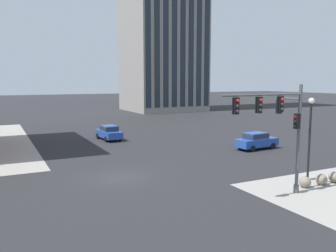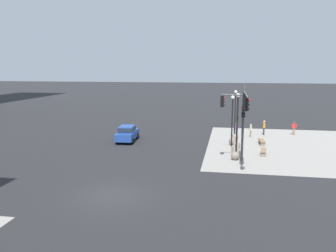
{
  "view_description": "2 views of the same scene",
  "coord_description": "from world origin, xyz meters",
  "px_view_note": "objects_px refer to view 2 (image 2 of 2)",
  "views": [
    {
      "loc": [
        -7.7,
        -23.22,
        6.78
      ],
      "look_at": [
        4.74,
        1.57,
        3.21
      ],
      "focal_mm": 37.59,
      "sensor_mm": 36.0,
      "label": 1
    },
    {
      "loc": [
        -19.72,
        -7.08,
        7.9
      ],
      "look_at": [
        6.93,
        -2.33,
        3.3
      ],
      "focal_mm": 37.18,
      "sensor_mm": 36.0,
      "label": 2
    }
  ],
  "objects_px": {
    "bench_near_signal": "(263,151)",
    "car_main_southbound_far": "(127,133)",
    "pedestrian_near_bench": "(294,127)",
    "street_lamp_corner_far": "(235,107)",
    "bench_mid_block": "(262,142)",
    "bollard_sphere_curb_b": "(236,152)",
    "pedestrian_with_bag": "(264,127)",
    "bollard_sphere_curb_d": "(236,145)",
    "traffic_signal_main": "(241,113)",
    "pedestrian_walking_east": "(237,129)",
    "bollard_sphere_curb_a": "(235,156)",
    "bollard_sphere_curb_c": "(235,149)",
    "bollard_sphere_curb_e": "(232,141)",
    "street_lamp_mid_sidewalk": "(232,115)",
    "street_lamp_corner_near": "(237,119)",
    "pedestrian_at_curb": "(251,130)",
    "bollard_sphere_curb_f": "(235,137)"
  },
  "relations": [
    {
      "from": "traffic_signal_main",
      "to": "bollard_sphere_curb_e",
      "type": "relative_size",
      "value": 8.87
    },
    {
      "from": "bollard_sphere_curb_c",
      "to": "bench_near_signal",
      "type": "xyz_separation_m",
      "value": [
        -0.43,
        -2.51,
        -0.05
      ]
    },
    {
      "from": "bollard_sphere_curb_a",
      "to": "bollard_sphere_curb_f",
      "type": "distance_m",
      "value": 8.02
    },
    {
      "from": "traffic_signal_main",
      "to": "pedestrian_with_bag",
      "type": "bearing_deg",
      "value": -12.23
    },
    {
      "from": "bollard_sphere_curb_e",
      "to": "bollard_sphere_curb_a",
      "type": "bearing_deg",
      "value": -177.99
    },
    {
      "from": "pedestrian_walking_east",
      "to": "bench_near_signal",
      "type": "bearing_deg",
      "value": -164.57
    },
    {
      "from": "bollard_sphere_curb_a",
      "to": "street_lamp_corner_far",
      "type": "relative_size",
      "value": 0.14
    },
    {
      "from": "bollard_sphere_curb_f",
      "to": "pedestrian_with_bag",
      "type": "distance_m",
      "value": 5.16
    },
    {
      "from": "bollard_sphere_curb_e",
      "to": "bollard_sphere_curb_f",
      "type": "height_order",
      "value": "same"
    },
    {
      "from": "pedestrian_walking_east",
      "to": "traffic_signal_main",
      "type": "bearing_deg",
      "value": -179.83
    },
    {
      "from": "bench_near_signal",
      "to": "bench_mid_block",
      "type": "height_order",
      "value": "same"
    },
    {
      "from": "pedestrian_with_bag",
      "to": "pedestrian_walking_east",
      "type": "bearing_deg",
      "value": 113.12
    },
    {
      "from": "street_lamp_corner_far",
      "to": "bench_near_signal",
      "type": "bearing_deg",
      "value": -165.01
    },
    {
      "from": "pedestrian_near_bench",
      "to": "street_lamp_corner_far",
      "type": "xyz_separation_m",
      "value": [
        -0.91,
        6.87,
        2.37
      ]
    },
    {
      "from": "bollard_sphere_curb_d",
      "to": "pedestrian_at_curb",
      "type": "relative_size",
      "value": 0.48
    },
    {
      "from": "bench_near_signal",
      "to": "car_main_southbound_far",
      "type": "distance_m",
      "value": 14.37
    },
    {
      "from": "bollard_sphere_curb_e",
      "to": "bench_mid_block",
      "type": "xyz_separation_m",
      "value": [
        0.6,
        -2.98,
        -0.05
      ]
    },
    {
      "from": "pedestrian_with_bag",
      "to": "car_main_southbound_far",
      "type": "xyz_separation_m",
      "value": [
        -6.13,
        14.81,
        -0.08
      ]
    },
    {
      "from": "bollard_sphere_curb_a",
      "to": "bench_near_signal",
      "type": "height_order",
      "value": "bollard_sphere_curb_a"
    },
    {
      "from": "street_lamp_mid_sidewalk",
      "to": "car_main_southbound_far",
      "type": "xyz_separation_m",
      "value": [
        0.56,
        11.05,
        -2.32
      ]
    },
    {
      "from": "bollard_sphere_curb_e",
      "to": "pedestrian_with_bag",
      "type": "bearing_deg",
      "value": -31.8
    },
    {
      "from": "bench_near_signal",
      "to": "pedestrian_with_bag",
      "type": "distance_m",
      "value": 9.69
    },
    {
      "from": "bollard_sphere_curb_d",
      "to": "bench_near_signal",
      "type": "bearing_deg",
      "value": -131.87
    },
    {
      "from": "traffic_signal_main",
      "to": "street_lamp_corner_far",
      "type": "relative_size",
      "value": 1.26
    },
    {
      "from": "bollard_sphere_curb_a",
      "to": "pedestrian_near_bench",
      "type": "height_order",
      "value": "pedestrian_near_bench"
    },
    {
      "from": "bench_near_signal",
      "to": "pedestrian_near_bench",
      "type": "bearing_deg",
      "value": -23.07
    },
    {
      "from": "bench_near_signal",
      "to": "street_lamp_corner_far",
      "type": "height_order",
      "value": "street_lamp_corner_far"
    },
    {
      "from": "pedestrian_at_curb",
      "to": "pedestrian_with_bag",
      "type": "xyz_separation_m",
      "value": [
        1.72,
        -1.6,
        0.12
      ]
    },
    {
      "from": "bollard_sphere_curb_a",
      "to": "street_lamp_mid_sidewalk",
      "type": "relative_size",
      "value": 0.14
    },
    {
      "from": "bollard_sphere_curb_a",
      "to": "bollard_sphere_curb_c",
      "type": "relative_size",
      "value": 1.0
    },
    {
      "from": "bollard_sphere_curb_d",
      "to": "street_lamp_corner_far",
      "type": "relative_size",
      "value": 0.14
    },
    {
      "from": "bollard_sphere_curb_c",
      "to": "traffic_signal_main",
      "type": "bearing_deg",
      "value": -177.08
    },
    {
      "from": "pedestrian_at_curb",
      "to": "street_lamp_corner_far",
      "type": "height_order",
      "value": "street_lamp_corner_far"
    },
    {
      "from": "traffic_signal_main",
      "to": "pedestrian_at_curb",
      "type": "xyz_separation_m",
      "value": [
        12.71,
        -1.52,
        -3.53
      ]
    },
    {
      "from": "pedestrian_near_bench",
      "to": "pedestrian_at_curb",
      "type": "xyz_separation_m",
      "value": [
        -2.35,
        5.09,
        -0.05
      ]
    },
    {
      "from": "bollard_sphere_curb_c",
      "to": "street_lamp_corner_near",
      "type": "height_order",
      "value": "street_lamp_corner_near"
    },
    {
      "from": "bollard_sphere_curb_e",
      "to": "pedestrian_near_bench",
      "type": "xyz_separation_m",
      "value": [
        6.53,
        -7.14,
        0.55
      ]
    },
    {
      "from": "bollard_sphere_curb_d",
      "to": "bollard_sphere_curb_b",
      "type": "bearing_deg",
      "value": 177.89
    },
    {
      "from": "bench_mid_block",
      "to": "pedestrian_walking_east",
      "type": "xyz_separation_m",
      "value": [
        3.95,
        2.49,
        0.57
      ]
    },
    {
      "from": "pedestrian_near_bench",
      "to": "pedestrian_with_bag",
      "type": "xyz_separation_m",
      "value": [
        -0.63,
        3.49,
        0.08
      ]
    },
    {
      "from": "bollard_sphere_curb_b",
      "to": "bollard_sphere_curb_e",
      "type": "xyz_separation_m",
      "value": [
        4.56,
        0.28,
        0.0
      ]
    },
    {
      "from": "bollard_sphere_curb_c",
      "to": "bollard_sphere_curb_e",
      "type": "height_order",
      "value": "same"
    },
    {
      "from": "bench_mid_block",
      "to": "bollard_sphere_curb_b",
      "type": "bearing_deg",
      "value": 152.39
    },
    {
      "from": "traffic_signal_main",
      "to": "bollard_sphere_curb_b",
      "type": "relative_size",
      "value": 8.87
    },
    {
      "from": "pedestrian_walking_east",
      "to": "car_main_southbound_far",
      "type": "xyz_separation_m",
      "value": [
        -4.77,
        11.64,
        0.02
      ]
    },
    {
      "from": "street_lamp_corner_far",
      "to": "bollard_sphere_curb_a",
      "type": "bearing_deg",
      "value": 179.7
    },
    {
      "from": "bench_near_signal",
      "to": "street_lamp_corner_near",
      "type": "relative_size",
      "value": 0.32
    },
    {
      "from": "bollard_sphere_curb_d",
      "to": "street_lamp_corner_near",
      "type": "height_order",
      "value": "street_lamp_corner_near"
    },
    {
      "from": "car_main_southbound_far",
      "to": "bollard_sphere_curb_b",
      "type": "bearing_deg",
      "value": -110.74
    },
    {
      "from": "traffic_signal_main",
      "to": "street_lamp_corner_far",
      "type": "height_order",
      "value": "traffic_signal_main"
    }
  ]
}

